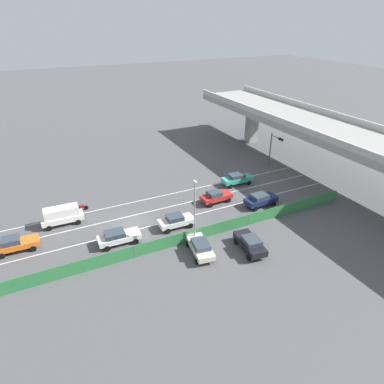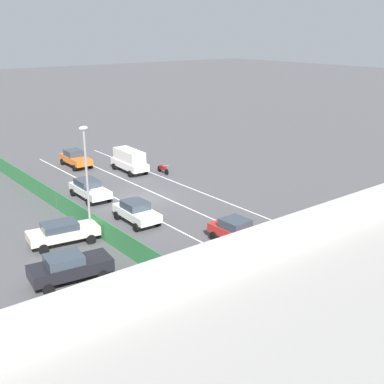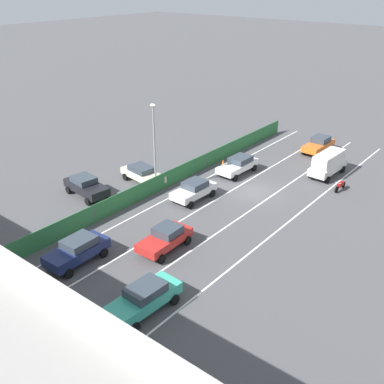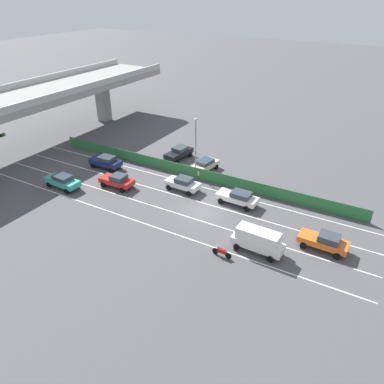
# 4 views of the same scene
# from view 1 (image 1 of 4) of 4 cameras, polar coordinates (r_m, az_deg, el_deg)

# --- Properties ---
(ground_plane) EXTENTS (300.00, 300.00, 0.00)m
(ground_plane) POSITION_cam_1_polar(r_m,az_deg,el_deg) (42.92, -9.91, -5.07)
(ground_plane) COLOR #4C4C4F
(lane_line_left_edge) EXTENTS (0.14, 46.65, 0.01)m
(lane_line_left_edge) POSITION_cam_1_polar(r_m,az_deg,el_deg) (48.43, -5.67, -0.78)
(lane_line_left_edge) COLOR silver
(lane_line_left_edge) RESTS_ON ground
(lane_line_mid_left) EXTENTS (0.14, 46.65, 0.01)m
(lane_line_mid_left) POSITION_cam_1_polar(r_m,az_deg,el_deg) (45.70, -4.16, -2.54)
(lane_line_mid_left) COLOR silver
(lane_line_mid_left) RESTS_ON ground
(lane_line_mid_right) EXTENTS (0.14, 46.65, 0.01)m
(lane_line_mid_right) POSITION_cam_1_polar(r_m,az_deg,el_deg) (43.05, -2.46, -4.52)
(lane_line_mid_right) COLOR silver
(lane_line_mid_right) RESTS_ON ground
(lane_line_right_edge) EXTENTS (0.14, 46.65, 0.01)m
(lane_line_right_edge) POSITION_cam_1_polar(r_m,az_deg,el_deg) (40.50, -0.52, -6.75)
(lane_line_right_edge) COLOR silver
(lane_line_right_edge) RESTS_ON ground
(elevated_overpass) EXTENTS (59.24, 10.66, 8.81)m
(elevated_overpass) POSITION_cam_1_polar(r_m,az_deg,el_deg) (55.43, 21.60, 9.14)
(elevated_overpass) COLOR gray
(elevated_overpass) RESTS_ON ground
(green_fence) EXTENTS (0.10, 42.75, 1.50)m
(green_fence) POSITION_cam_1_polar(r_m,az_deg,el_deg) (38.84, 0.55, -7.06)
(green_fence) COLOR #2D753D
(green_fence) RESTS_ON ground
(car_sedan_white) EXTENTS (2.14, 4.71, 1.59)m
(car_sedan_white) POSITION_cam_1_polar(r_m,az_deg,el_deg) (39.15, -12.11, -7.21)
(car_sedan_white) COLOR white
(car_sedan_white) RESTS_ON ground
(car_sedan_navy) EXTENTS (2.15, 4.42, 1.70)m
(car_sedan_navy) POSITION_cam_1_polar(r_m,az_deg,el_deg) (46.46, 11.26, -1.18)
(car_sedan_navy) COLOR navy
(car_sedan_navy) RESTS_ON ground
(car_taxi_teal) EXTENTS (2.13, 4.65, 1.67)m
(car_taxi_teal) POSITION_cam_1_polar(r_m,az_deg,el_deg) (51.82, 7.43, 2.21)
(car_taxi_teal) COLOR teal
(car_taxi_teal) RESTS_ON ground
(car_van_white) EXTENTS (2.09, 4.91, 2.26)m
(car_van_white) POSITION_cam_1_polar(r_m,az_deg,el_deg) (44.29, -20.68, -3.56)
(car_van_white) COLOR silver
(car_van_white) RESTS_ON ground
(car_sedan_red) EXTENTS (2.16, 4.29, 1.64)m
(car_sedan_red) POSITION_cam_1_polar(r_m,az_deg,el_deg) (46.55, 3.95, -0.70)
(car_sedan_red) COLOR red
(car_sedan_red) RESTS_ON ground
(car_hatchback_white) EXTENTS (2.12, 4.28, 1.63)m
(car_hatchback_white) POSITION_cam_1_polar(r_m,az_deg,el_deg) (41.10, -2.67, -4.73)
(car_hatchback_white) COLOR silver
(car_hatchback_white) RESTS_ON ground
(car_taxi_orange) EXTENTS (2.08, 4.53, 1.68)m
(car_taxi_orange) POSITION_cam_1_polar(r_m,az_deg,el_deg) (41.71, -27.14, -7.58)
(car_taxi_orange) COLOR orange
(car_taxi_orange) RESTS_ON ground
(motorcycle) EXTENTS (0.60, 1.95, 0.93)m
(motorcycle) POSITION_cam_1_polar(r_m,az_deg,el_deg) (46.87, -17.92, -2.47)
(motorcycle) COLOR black
(motorcycle) RESTS_ON ground
(parked_sedan_cream) EXTENTS (4.81, 2.57, 1.54)m
(parked_sedan_cream) POSITION_cam_1_polar(r_m,az_deg,el_deg) (36.80, 1.38, -9.01)
(parked_sedan_cream) COLOR beige
(parked_sedan_cream) RESTS_ON ground
(parked_sedan_dark) EXTENTS (4.75, 2.52, 1.68)m
(parked_sedan_dark) POSITION_cam_1_polar(r_m,az_deg,el_deg) (37.75, 9.58, -8.30)
(parked_sedan_dark) COLOR black
(parked_sedan_dark) RESTS_ON ground
(traffic_light) EXTENTS (2.92, 0.45, 5.77)m
(traffic_light) POSITION_cam_1_polar(r_m,az_deg,el_deg) (57.21, 13.40, 7.48)
(traffic_light) COLOR #47474C
(traffic_light) RESTS_ON ground
(street_lamp) EXTENTS (0.60, 0.36, 7.73)m
(street_lamp) POSITION_cam_1_polar(r_m,az_deg,el_deg) (36.27, 0.44, -2.51)
(street_lamp) COLOR gray
(street_lamp) RESTS_ON ground
(traffic_cone) EXTENTS (0.47, 0.47, 0.70)m
(traffic_cone) POSITION_cam_1_polar(r_m,az_deg,el_deg) (37.57, -12.13, -9.91)
(traffic_cone) COLOR orange
(traffic_cone) RESTS_ON ground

